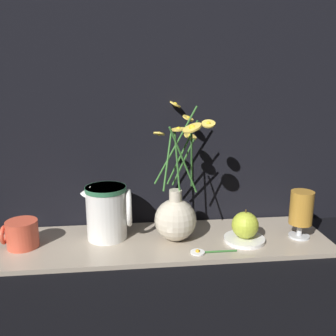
% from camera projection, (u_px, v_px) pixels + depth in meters
% --- Properties ---
extents(ground_plane, '(6.00, 6.00, 0.00)m').
position_uv_depth(ground_plane, '(165.00, 244.00, 1.01)').
color(ground_plane, black).
extents(shelf, '(0.88, 0.25, 0.01)m').
position_uv_depth(shelf, '(165.00, 242.00, 1.01)').
color(shelf, tan).
rests_on(shelf, ground_plane).
extents(backdrop_wall, '(1.38, 0.02, 1.10)m').
position_uv_depth(backdrop_wall, '(159.00, 34.00, 1.01)').
color(backdrop_wall, black).
rests_on(backdrop_wall, ground_plane).
extents(vase_with_flowers, '(0.16, 0.23, 0.36)m').
position_uv_depth(vase_with_flowers, '(176.00, 215.00, 1.00)').
color(vase_with_flowers, beige).
rests_on(vase_with_flowers, shelf).
extents(yellow_mug, '(0.09, 0.08, 0.07)m').
position_uv_depth(yellow_mug, '(21.00, 234.00, 0.96)').
color(yellow_mug, '#DB5138').
rests_on(yellow_mug, shelf).
extents(ceramic_pitcher, '(0.13, 0.11, 0.16)m').
position_uv_depth(ceramic_pitcher, '(108.00, 210.00, 1.00)').
color(ceramic_pitcher, white).
rests_on(ceramic_pitcher, shelf).
extents(tea_glass, '(0.06, 0.06, 0.13)m').
position_uv_depth(tea_glass, '(301.00, 210.00, 1.01)').
color(tea_glass, silver).
rests_on(tea_glass, shelf).
extents(saucer_plate, '(0.11, 0.11, 0.01)m').
position_uv_depth(saucer_plate, '(244.00, 239.00, 1.00)').
color(saucer_plate, white).
rests_on(saucer_plate, shelf).
extents(orange_fruit, '(0.07, 0.07, 0.08)m').
position_uv_depth(orange_fruit, '(245.00, 225.00, 0.99)').
color(orange_fruit, '#B7C638').
rests_on(orange_fruit, saucer_plate).
extents(loose_daisy, '(0.12, 0.04, 0.01)m').
position_uv_depth(loose_daisy, '(203.00, 252.00, 0.93)').
color(loose_daisy, '#336B2D').
rests_on(loose_daisy, shelf).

